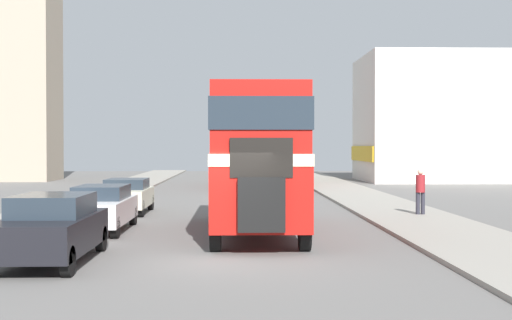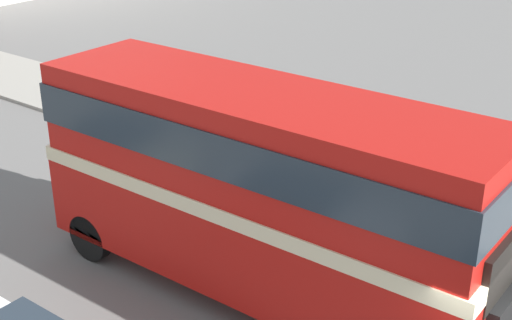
# 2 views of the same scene
# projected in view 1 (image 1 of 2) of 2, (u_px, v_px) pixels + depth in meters

# --- Properties ---
(ground_plane) EXTENTS (120.00, 120.00, 0.00)m
(ground_plane) POSITION_uv_depth(u_px,v_px,m) (220.00, 260.00, 16.51)
(ground_plane) COLOR slate
(sidewalk_right) EXTENTS (3.50, 120.00, 0.12)m
(sidewalk_right) POSITION_uv_depth(u_px,v_px,m) (508.00, 257.00, 16.70)
(sidewalk_right) COLOR gray
(sidewalk_right) RESTS_ON ground_plane
(double_decker_bus) EXTENTS (2.56, 9.55, 4.27)m
(double_decker_bus) POSITION_uv_depth(u_px,v_px,m) (256.00, 150.00, 21.74)
(double_decker_bus) COLOR #B2140F
(double_decker_bus) RESTS_ON ground_plane
(bus_distant) EXTENTS (2.50, 9.37, 4.33)m
(bus_distant) POSITION_uv_depth(u_px,v_px,m) (261.00, 148.00, 46.76)
(bus_distant) COLOR red
(bus_distant) RESTS_ON ground_plane
(car_parked_near) EXTENTS (1.79, 4.46, 1.55)m
(car_parked_near) POSITION_uv_depth(u_px,v_px,m) (51.00, 228.00, 16.20)
(car_parked_near) COLOR black
(car_parked_near) RESTS_ON ground_plane
(car_parked_mid) EXTENTS (1.68, 4.45, 1.42)m
(car_parked_mid) POSITION_uv_depth(u_px,v_px,m) (101.00, 207.00, 22.23)
(car_parked_mid) COLOR white
(car_parked_mid) RESTS_ON ground_plane
(car_parked_far) EXTENTS (1.75, 3.95, 1.36)m
(car_parked_far) POSITION_uv_depth(u_px,v_px,m) (127.00, 195.00, 28.15)
(car_parked_far) COLOR beige
(car_parked_far) RESTS_ON ground_plane
(pedestrian_walking) EXTENTS (0.34, 0.34, 1.69)m
(pedestrian_walking) POSITION_uv_depth(u_px,v_px,m) (420.00, 189.00, 26.49)
(pedestrian_walking) COLOR #282833
(pedestrian_walking) RESTS_ON sidewalk_right
(shop_building_block) EXTENTS (18.58, 9.66, 9.58)m
(shop_building_block) POSITION_uv_depth(u_px,v_px,m) (482.00, 119.00, 54.84)
(shop_building_block) COLOR silver
(shop_building_block) RESTS_ON ground_plane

